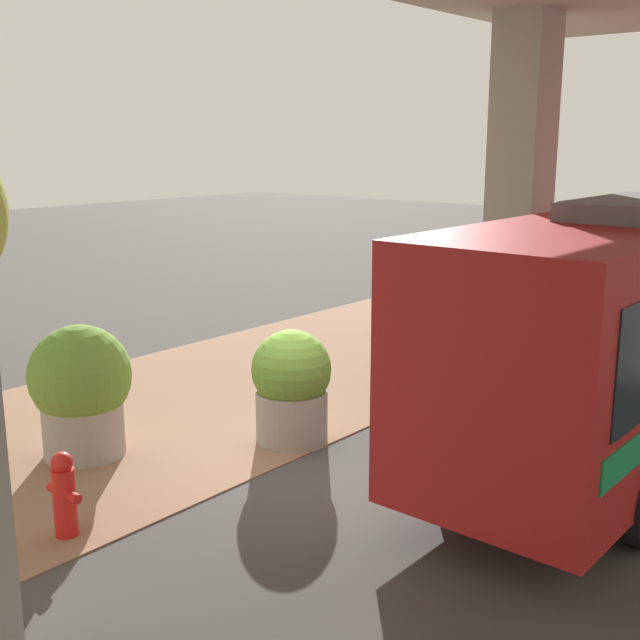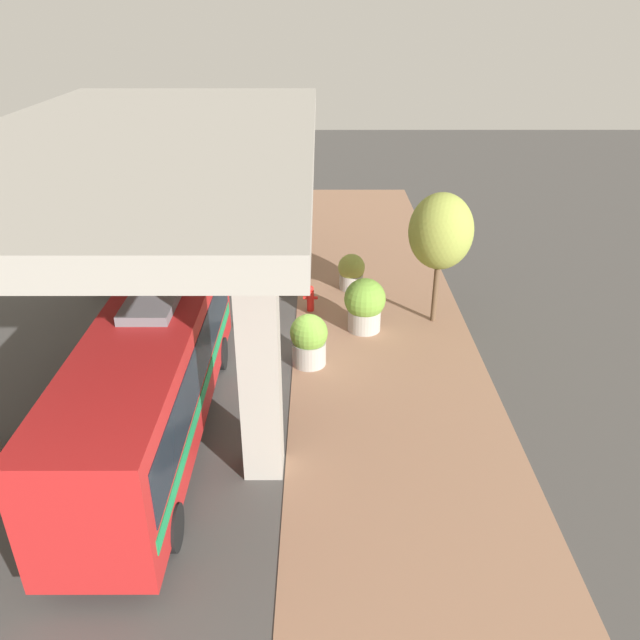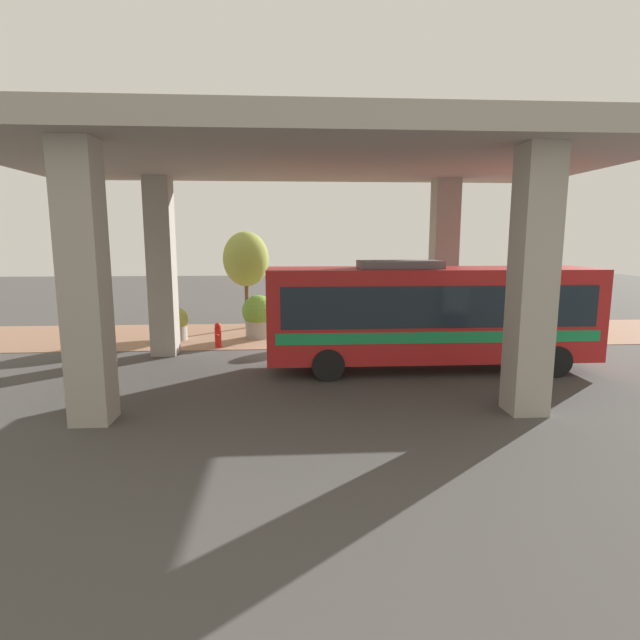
% 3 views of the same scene
% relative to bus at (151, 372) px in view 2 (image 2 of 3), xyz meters
% --- Properties ---
extents(ground_plane, '(80.00, 80.00, 0.00)m').
position_rel_bus_xyz_m(ground_plane, '(-3.33, -3.98, -1.95)').
color(ground_plane, '#474442').
rests_on(ground_plane, ground).
extents(sidewalk_strip, '(6.00, 40.00, 0.02)m').
position_rel_bus_xyz_m(sidewalk_strip, '(-6.33, -3.98, -1.94)').
color(sidewalk_strip, '#936B51').
rests_on(sidewalk_strip, ground).
extents(overpass, '(9.40, 18.48, 7.06)m').
position_rel_bus_xyz_m(overpass, '(0.67, -3.98, 4.22)').
color(overpass, '#9E998E').
rests_on(overpass, ground).
extents(bus, '(2.56, 10.55, 3.60)m').
position_rel_bus_xyz_m(bus, '(0.00, 0.00, 0.00)').
color(bus, '#B21E1E').
rests_on(bus, ground).
extents(fire_hydrant, '(0.53, 0.26, 1.01)m').
position_rel_bus_xyz_m(fire_hydrant, '(-3.84, -7.42, -1.44)').
color(fire_hydrant, red).
rests_on(fire_hydrant, ground).
extents(planter_front, '(1.05, 1.05, 1.43)m').
position_rel_bus_xyz_m(planter_front, '(-5.42, -9.41, -1.23)').
color(planter_front, '#9E998E').
rests_on(planter_front, ground).
extents(planter_middle, '(1.41, 1.41, 1.89)m').
position_rel_bus_xyz_m(planter_middle, '(-5.70, -5.92, -0.97)').
color(planter_middle, '#9E998E').
rests_on(planter_middle, ground).
extents(planter_back, '(1.17, 1.17, 1.69)m').
position_rel_bus_xyz_m(planter_back, '(-3.84, -3.64, -1.10)').
color(planter_back, '#9E998E').
rests_on(planter_back, ground).
extents(street_tree_near, '(2.16, 2.16, 4.63)m').
position_rel_bus_xyz_m(street_tree_near, '(-8.20, -6.61, 1.37)').
color(street_tree_near, brown).
rests_on(street_tree_near, ground).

